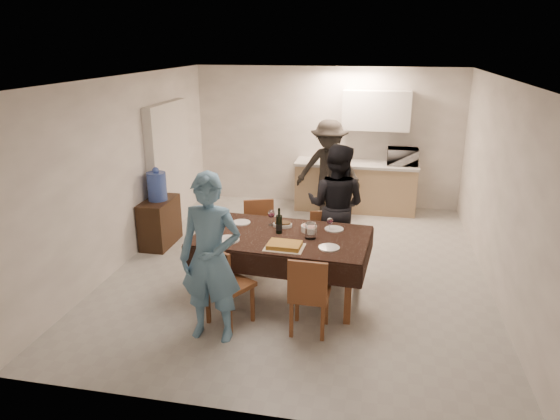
{
  "coord_description": "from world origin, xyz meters",
  "views": [
    {
      "loc": [
        0.97,
        -6.38,
        3.05
      ],
      "look_at": [
        -0.24,
        -0.3,
        0.93
      ],
      "focal_mm": 32.0,
      "sensor_mm": 36.0,
      "label": 1
    }
  ],
  "objects": [
    {
      "name": "wine_glass_a",
      "position": [
        -0.65,
        -1.11,
        0.91
      ],
      "size": [
        0.09,
        0.09,
        0.19
      ],
      "primitive_type": null,
      "color": "white",
      "rests_on": "dining_table"
    },
    {
      "name": "mushroom_dish",
      "position": [
        -0.15,
        -0.58,
        0.83
      ],
      "size": [
        0.22,
        0.22,
        0.04
      ],
      "primitive_type": "cylinder",
      "color": "silver",
      "rests_on": "dining_table"
    },
    {
      "name": "savoury_tart",
      "position": [
        -0.0,
        -1.24,
        0.84
      ],
      "size": [
        0.46,
        0.35,
        0.06
      ],
      "primitive_type": "cube",
      "rotation": [
        0.0,
        0.0,
        -0.05
      ],
      "color": "gold",
      "rests_on": "dining_table"
    },
    {
      "name": "wall_left",
      "position": [
        -2.5,
        0.0,
        1.3
      ],
      "size": [
        0.02,
        6.0,
        2.6
      ],
      "primitive_type": "cube",
      "color": "white",
      "rests_on": "floor"
    },
    {
      "name": "microwave",
      "position": [
        1.42,
        2.68,
        1.06
      ],
      "size": [
        0.54,
        0.37,
        0.3
      ],
      "primitive_type": "imported",
      "rotation": [
        0.0,
        0.0,
        3.14
      ],
      "color": "white",
      "rests_on": "kitchen_worktop"
    },
    {
      "name": "dining_table",
      "position": [
        -0.1,
        -0.86,
        0.77
      ],
      "size": [
        2.15,
        1.36,
        0.81
      ],
      "rotation": [
        0.0,
        0.0,
        -0.07
      ],
      "color": "black",
      "rests_on": "floor"
    },
    {
      "name": "console",
      "position": [
        -2.28,
        0.38,
        0.36
      ],
      "size": [
        0.39,
        0.79,
        0.73
      ],
      "primitive_type": "cube",
      "color": "black",
      "rests_on": "floor"
    },
    {
      "name": "plate_far_left",
      "position": [
        -0.7,
        -0.56,
        0.82
      ],
      "size": [
        0.24,
        0.24,
        0.01
      ],
      "primitive_type": "cylinder",
      "color": "silver",
      "rests_on": "dining_table"
    },
    {
      "name": "wall_front",
      "position": [
        0.0,
        -3.0,
        1.3
      ],
      "size": [
        5.0,
        0.02,
        2.6
      ],
      "primitive_type": "cube",
      "color": "white",
      "rests_on": "floor"
    },
    {
      "name": "wall_right",
      "position": [
        2.5,
        0.0,
        1.3
      ],
      "size": [
        0.02,
        6.0,
        2.6
      ],
      "primitive_type": "cube",
      "color": "white",
      "rests_on": "floor"
    },
    {
      "name": "chair_far_right",
      "position": [
        0.35,
        -0.19,
        0.51
      ],
      "size": [
        0.47,
        0.48,
        0.45
      ],
      "rotation": [
        0.0,
        0.0,
        3.43
      ],
      "color": "brown",
      "rests_on": "floor"
    },
    {
      "name": "water_pitcher",
      "position": [
        0.25,
        -0.91,
        0.9
      ],
      "size": [
        0.13,
        0.13,
        0.19
      ],
      "primitive_type": "cylinder",
      "color": "white",
      "rests_on": "dining_table"
    },
    {
      "name": "water_jug",
      "position": [
        -2.28,
        0.38,
        0.95
      ],
      "size": [
        0.29,
        0.29,
        0.43
      ],
      "primitive_type": "cylinder",
      "color": "#4160BF",
      "rests_on": "console"
    },
    {
      "name": "person_kitchen",
      "position": [
        0.13,
        2.23,
        0.87
      ],
      "size": [
        1.13,
        0.65,
        1.75
      ],
      "primitive_type": "imported",
      "color": "black",
      "rests_on": "floor"
    },
    {
      "name": "kitchen_worktop",
      "position": [
        0.6,
        2.68,
        0.89
      ],
      "size": [
        2.24,
        0.64,
        0.05
      ],
      "primitive_type": "cube",
      "color": "beige",
      "rests_on": "kitchen_base_cabinet"
    },
    {
      "name": "upper_cabinet",
      "position": [
        0.9,
        2.82,
        1.85
      ],
      "size": [
        1.2,
        0.34,
        0.7
      ],
      "primitive_type": "cube",
      "color": "white",
      "rests_on": "wall_back"
    },
    {
      "name": "person_far",
      "position": [
        0.45,
        0.19,
        0.87
      ],
      "size": [
        0.97,
        0.83,
        1.74
      ],
      "primitive_type": "imported",
      "rotation": [
        0.0,
        0.0,
        2.92
      ],
      "color": "black",
      "rests_on": "floor"
    },
    {
      "name": "wine_glass_b",
      "position": [
        0.45,
        -0.61,
        0.89
      ],
      "size": [
        0.08,
        0.08,
        0.17
      ],
      "primitive_type": null,
      "color": "white",
      "rests_on": "dining_table"
    },
    {
      "name": "stub_partition",
      "position": [
        -2.42,
        1.2,
        1.05
      ],
      "size": [
        0.15,
        1.4,
        2.1
      ],
      "primitive_type": "cube",
      "color": "beige",
      "rests_on": "floor"
    },
    {
      "name": "plate_near_left",
      "position": [
        -0.7,
        -1.16,
        0.82
      ],
      "size": [
        0.28,
        0.28,
        0.02
      ],
      "primitive_type": "cylinder",
      "color": "silver",
      "rests_on": "dining_table"
    },
    {
      "name": "chair_far_left",
      "position": [
        -0.55,
        -0.2,
        0.57
      ],
      "size": [
        0.55,
        0.56,
        0.5
      ],
      "rotation": [
        0.0,
        0.0,
        3.51
      ],
      "color": "brown",
      "rests_on": "floor"
    },
    {
      "name": "salad_bowl",
      "position": [
        0.2,
        -0.68,
        0.85
      ],
      "size": [
        0.19,
        0.19,
        0.08
      ],
      "primitive_type": "cylinder",
      "color": "silver",
      "rests_on": "dining_table"
    },
    {
      "name": "chair_near_right",
      "position": [
        0.35,
        -1.7,
        0.56
      ],
      "size": [
        0.42,
        0.42,
        0.49
      ],
      "rotation": [
        0.0,
        0.0,
        -0.02
      ],
      "color": "brown",
      "rests_on": "floor"
    },
    {
      "name": "floor",
      "position": [
        0.0,
        0.0,
        0.0
      ],
      "size": [
        5.0,
        6.0,
        0.02
      ],
      "primitive_type": "cube",
      "color": "#A8A7A3",
      "rests_on": "ground"
    },
    {
      "name": "wine_glass_c",
      "position": [
        -0.3,
        -0.56,
        0.91
      ],
      "size": [
        0.09,
        0.09,
        0.21
      ],
      "primitive_type": null,
      "color": "white",
      "rests_on": "dining_table"
    },
    {
      "name": "kitchen_base_cabinet",
      "position": [
        0.6,
        2.68,
        0.43
      ],
      "size": [
        2.2,
        0.6,
        0.86
      ],
      "primitive_type": "cube",
      "color": "tan",
      "rests_on": "floor"
    },
    {
      "name": "wall_back",
      "position": [
        0.0,
        3.0,
        1.3
      ],
      "size": [
        5.0,
        0.02,
        2.6
      ],
      "primitive_type": "cube",
      "color": "white",
      "rests_on": "floor"
    },
    {
      "name": "chair_near_left",
      "position": [
        -0.55,
        -1.7,
        0.59
      ],
      "size": [
        0.6,
        0.62,
        0.52
      ],
      "rotation": [
        0.0,
        0.0,
        -0.51
      ],
      "color": "brown",
      "rests_on": "floor"
    },
    {
      "name": "person_near",
      "position": [
        -0.65,
        -1.91,
        0.91
      ],
      "size": [
        0.67,
        0.45,
        1.82
      ],
      "primitive_type": "imported",
      "rotation": [
        0.0,
        0.0,
        -0.02
      ],
      "color": "#5988AC",
      "rests_on": "floor"
    },
    {
      "name": "ceiling",
      "position": [
        0.0,
        0.0,
        2.6
      ],
      "size": [
        5.0,
        6.0,
        0.02
      ],
      "primitive_type": "cube",
      "color": "white",
      "rests_on": "wall_back"
    },
    {
      "name": "plate_far_right",
      "position": [
        0.5,
        -0.56,
        0.82
      ],
      "size": [
        0.24,
        0.24,
        0.01
      ],
      "primitive_type": "cylinder",
      "color": "silver",
      "rests_on": "dining_table"
    },
    {
      "name": "plate_near_right",
      "position": [
        0.5,
        -1.16,
        0.82
      ],
      "size": [
        0.24,
        0.24,
        0.01
      ],
      "primitive_type": "cylinder",
      "color": "silver",
      "rests_on": "dining_table"
    },
    {
      "name": "wine_bottle",
      "position": [
        -0.15,
        -0.81,
        0.97
      ],
      "size": [
        0.08,
        0.08,
        0.32
      ],
      "primitive_type": null,
      "color": "black",
      "rests_on": "dining_table"
    }
  ]
}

